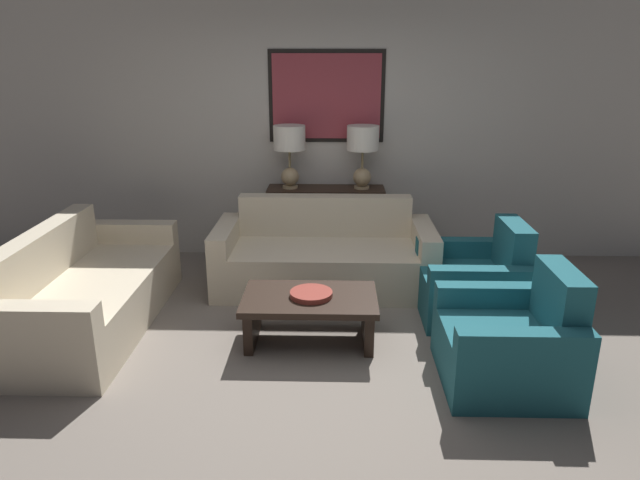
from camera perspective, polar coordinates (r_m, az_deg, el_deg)
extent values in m
plane|color=slate|center=(4.13, 0.03, -12.81)|extent=(20.00, 20.00, 0.00)
cube|color=beige|center=(6.07, 0.65, 10.66)|extent=(8.24, 0.10, 2.65)
cube|color=black|center=(5.97, 0.66, 14.15)|extent=(1.18, 0.01, 0.92)
cube|color=#9E3842|center=(5.97, 0.66, 14.15)|extent=(1.10, 0.02, 0.84)
cube|color=#332319|center=(6.01, 0.58, 1.52)|extent=(1.21, 0.36, 0.80)
cylinder|color=tan|center=(5.92, -3.00, 5.35)|extent=(0.16, 0.16, 0.02)
sphere|color=tan|center=(5.90, -3.02, 6.35)|extent=(0.19, 0.19, 0.19)
cylinder|color=#8C7A51|center=(5.86, -3.05, 8.12)|extent=(0.02, 0.02, 0.18)
cylinder|color=white|center=(5.83, -3.09, 10.19)|extent=(0.32, 0.32, 0.24)
cylinder|color=tan|center=(5.91, 4.20, 5.30)|extent=(0.16, 0.16, 0.02)
sphere|color=tan|center=(5.89, 4.22, 6.30)|extent=(0.19, 0.19, 0.19)
cylinder|color=#8C7A51|center=(5.85, 4.27, 8.08)|extent=(0.02, 0.02, 0.18)
cylinder|color=white|center=(5.82, 4.32, 10.15)|extent=(0.32, 0.32, 0.24)
cube|color=beige|center=(5.29, 0.42, -3.04)|extent=(1.67, 0.71, 0.42)
cube|color=beige|center=(5.64, 0.52, 0.47)|extent=(1.67, 0.18, 0.81)
cube|color=beige|center=(5.44, -9.35, -1.62)|extent=(0.18, 0.89, 0.61)
cube|color=beige|center=(5.40, 10.30, -1.80)|extent=(0.18, 0.89, 0.61)
cube|color=beige|center=(4.96, -20.78, -5.82)|extent=(0.71, 1.67, 0.42)
cube|color=beige|center=(5.07, -25.70, -3.54)|extent=(0.18, 1.67, 0.81)
cube|color=beige|center=(4.21, -26.70, -9.62)|extent=(0.89, 0.18, 0.61)
cube|color=beige|center=(5.76, -18.39, -1.20)|extent=(0.89, 0.18, 0.61)
cube|color=black|center=(4.34, -1.04, -5.91)|extent=(1.02, 0.63, 0.05)
cube|color=black|center=(4.46, -6.78, -8.03)|extent=(0.07, 0.50, 0.33)
cube|color=black|center=(4.43, 4.78, -8.19)|extent=(0.07, 0.50, 0.33)
cylinder|color=#93382D|center=(4.32, -0.88, -5.42)|extent=(0.32, 0.32, 0.04)
cube|color=#1E5B66|center=(4.99, 13.70, -5.09)|extent=(0.65, 0.57, 0.39)
cube|color=#1E5B66|center=(5.02, 18.52, -2.83)|extent=(0.18, 0.57, 0.81)
cube|color=#1E5B66|center=(5.30, 13.95, -2.76)|extent=(0.83, 0.14, 0.55)
cube|color=#1E5B66|center=(4.66, 15.74, -5.91)|extent=(0.83, 0.14, 0.55)
cube|color=#1E5B66|center=(4.08, 16.66, -10.88)|extent=(0.65, 0.57, 0.39)
cube|color=#1E5B66|center=(4.12, 22.56, -8.03)|extent=(0.18, 0.57, 0.81)
cube|color=#1E5B66|center=(4.38, 16.74, -7.66)|extent=(0.83, 0.14, 0.55)
cube|color=#1E5B66|center=(3.78, 19.48, -12.35)|extent=(0.83, 0.14, 0.55)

